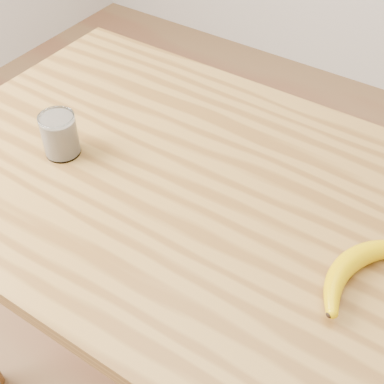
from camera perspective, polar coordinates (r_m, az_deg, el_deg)
The scene contains 3 objects.
table at distance 1.17m, azimuth 0.10°, elevation -3.78°, with size 1.20×0.80×0.90m.
smoothie_glass at distance 1.16m, azimuth -13.93°, elevation 5.92°, with size 0.08×0.08×0.10m.
banana at distance 0.97m, azimuth 16.82°, elevation -6.82°, with size 0.12×0.32×0.04m, color #D5AA00, non-canonical shape.
Camera 1 is at (0.43, -0.65, 1.64)m, focal length 50.00 mm.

